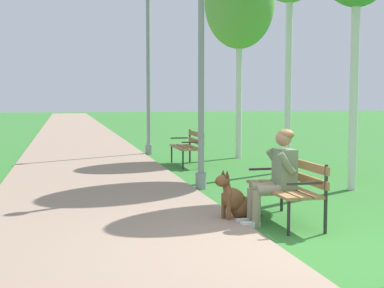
{
  "coord_description": "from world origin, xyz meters",
  "views": [
    {
      "loc": [
        -2.6,
        -5.49,
        1.65
      ],
      "look_at": [
        -0.56,
        3.24,
        0.9
      ],
      "focal_mm": 51.28,
      "sensor_mm": 36.0,
      "label": 1
    }
  ],
  "objects_px": {
    "park_bench_mid": "(189,145)",
    "lamp_post_mid": "(148,70)",
    "park_bench_near": "(289,184)",
    "dog_brown": "(237,201)",
    "birch_tree_fourth": "(239,4)",
    "lamp_post_near": "(201,67)",
    "person_seated_on_near_bench": "(277,173)"
  },
  "relations": [
    {
      "from": "dog_brown",
      "to": "lamp_post_near",
      "type": "bearing_deg",
      "value": 86.54
    },
    {
      "from": "park_bench_near",
      "to": "lamp_post_mid",
      "type": "xyz_separation_m",
      "value": [
        -0.51,
        9.11,
        1.94
      ]
    },
    {
      "from": "park_bench_near",
      "to": "park_bench_mid",
      "type": "bearing_deg",
      "value": 89.38
    },
    {
      "from": "dog_brown",
      "to": "birch_tree_fourth",
      "type": "height_order",
      "value": "birch_tree_fourth"
    },
    {
      "from": "birch_tree_fourth",
      "to": "person_seated_on_near_bench",
      "type": "bearing_deg",
      "value": -104.43
    },
    {
      "from": "lamp_post_near",
      "to": "birch_tree_fourth",
      "type": "bearing_deg",
      "value": 64.75
    },
    {
      "from": "birch_tree_fourth",
      "to": "park_bench_mid",
      "type": "bearing_deg",
      "value": -141.05
    },
    {
      "from": "park_bench_near",
      "to": "dog_brown",
      "type": "bearing_deg",
      "value": 158.62
    },
    {
      "from": "person_seated_on_near_bench",
      "to": "dog_brown",
      "type": "relative_size",
      "value": 1.56
    },
    {
      "from": "park_bench_mid",
      "to": "lamp_post_mid",
      "type": "xyz_separation_m",
      "value": [
        -0.57,
        2.8,
        1.94
      ]
    },
    {
      "from": "lamp_post_mid",
      "to": "park_bench_near",
      "type": "bearing_deg",
      "value": -86.82
    },
    {
      "from": "park_bench_mid",
      "to": "lamp_post_near",
      "type": "distance_m",
      "value": 3.88
    },
    {
      "from": "park_bench_near",
      "to": "dog_brown",
      "type": "relative_size",
      "value": 1.87
    },
    {
      "from": "dog_brown",
      "to": "lamp_post_mid",
      "type": "distance_m",
      "value": 9.13
    },
    {
      "from": "park_bench_mid",
      "to": "lamp_post_mid",
      "type": "bearing_deg",
      "value": 101.6
    },
    {
      "from": "park_bench_mid",
      "to": "dog_brown",
      "type": "distance_m",
      "value": 6.11
    },
    {
      "from": "park_bench_mid",
      "to": "birch_tree_fourth",
      "type": "distance_m",
      "value": 4.31
    },
    {
      "from": "park_bench_mid",
      "to": "birch_tree_fourth",
      "type": "relative_size",
      "value": 0.27
    },
    {
      "from": "person_seated_on_near_bench",
      "to": "lamp_post_near",
      "type": "bearing_deg",
      "value": 95.54
    },
    {
      "from": "park_bench_mid",
      "to": "lamp_post_near",
      "type": "relative_size",
      "value": 0.35
    },
    {
      "from": "park_bench_near",
      "to": "park_bench_mid",
      "type": "xyz_separation_m",
      "value": [
        0.07,
        6.32,
        0.0
      ]
    },
    {
      "from": "lamp_post_near",
      "to": "lamp_post_mid",
      "type": "xyz_separation_m",
      "value": [
        -0.01,
        6.25,
        0.25
      ]
    },
    {
      "from": "person_seated_on_near_bench",
      "to": "park_bench_near",
      "type": "bearing_deg",
      "value": 18.06
    },
    {
      "from": "dog_brown",
      "to": "lamp_post_near",
      "type": "xyz_separation_m",
      "value": [
        0.16,
        2.61,
        1.94
      ]
    },
    {
      "from": "lamp_post_near",
      "to": "birch_tree_fourth",
      "type": "distance_m",
      "value": 5.72
    },
    {
      "from": "park_bench_mid",
      "to": "lamp_post_near",
      "type": "height_order",
      "value": "lamp_post_near"
    },
    {
      "from": "dog_brown",
      "to": "lamp_post_mid",
      "type": "height_order",
      "value": "lamp_post_mid"
    },
    {
      "from": "park_bench_near",
      "to": "lamp_post_mid",
      "type": "distance_m",
      "value": 9.33
    },
    {
      "from": "person_seated_on_near_bench",
      "to": "lamp_post_near",
      "type": "distance_m",
      "value": 3.32
    },
    {
      "from": "park_bench_mid",
      "to": "lamp_post_near",
      "type": "xyz_separation_m",
      "value": [
        -0.56,
        -3.45,
        1.69
      ]
    },
    {
      "from": "birch_tree_fourth",
      "to": "park_bench_near",
      "type": "bearing_deg",
      "value": -103.1
    },
    {
      "from": "dog_brown",
      "to": "birch_tree_fourth",
      "type": "distance_m",
      "value": 8.78
    }
  ]
}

